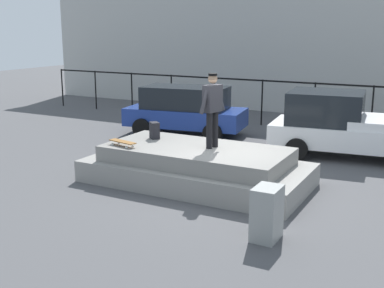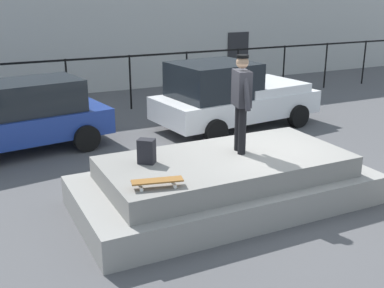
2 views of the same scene
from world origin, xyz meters
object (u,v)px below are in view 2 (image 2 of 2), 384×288
skateboarder (241,97)px  car_white_pickup_mid (231,95)px  skateboard (157,181)px  car_blue_hatchback_near (20,115)px  backpack (147,151)px

skateboarder → car_white_pickup_mid: skateboarder is taller
skateboard → car_blue_hatchback_near: size_ratio=0.19×
skateboarder → car_blue_hatchback_near: size_ratio=0.41×
skateboard → backpack: size_ratio=1.89×
skateboarder → skateboard: bearing=-156.2°
skateboarder → car_blue_hatchback_near: (-3.25, 4.57, -1.02)m
backpack → car_white_pickup_mid: size_ratio=0.09×
skateboard → car_white_pickup_mid: 6.61m
skateboarder → backpack: skateboarder is taller
skateboarder → car_blue_hatchback_near: 5.70m
skateboard → car_white_pickup_mid: bearing=49.9°
skateboarder → backpack: size_ratio=4.14×
skateboard → skateboarder: bearing=23.8°
skateboard → car_blue_hatchback_near: 5.59m
skateboarder → backpack: bearing=173.7°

